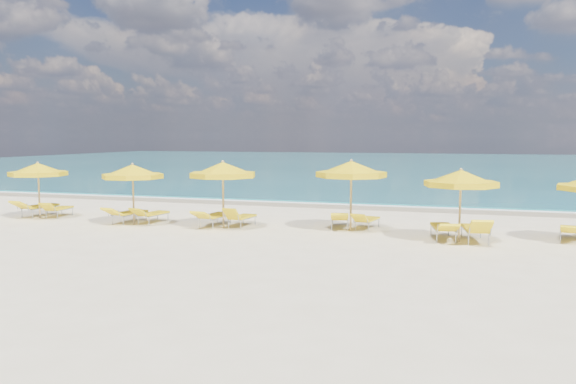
% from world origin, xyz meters
% --- Properties ---
extents(ground_plane, '(120.00, 120.00, 0.00)m').
position_xyz_m(ground_plane, '(0.00, 0.00, 0.00)').
color(ground_plane, beige).
extents(ocean, '(120.00, 80.00, 0.30)m').
position_xyz_m(ocean, '(0.00, 48.00, 0.00)').
color(ocean, '#136870').
rests_on(ocean, ground).
extents(wet_sand_band, '(120.00, 2.60, 0.01)m').
position_xyz_m(wet_sand_band, '(0.00, 7.40, 0.00)').
color(wet_sand_band, tan).
rests_on(wet_sand_band, ground).
extents(foam_line, '(120.00, 1.20, 0.03)m').
position_xyz_m(foam_line, '(0.00, 8.20, 0.00)').
color(foam_line, white).
rests_on(foam_line, ground).
extents(whitecap_near, '(14.00, 0.36, 0.05)m').
position_xyz_m(whitecap_near, '(-6.00, 17.00, 0.00)').
color(whitecap_near, white).
rests_on(whitecap_near, ground).
extents(whitecap_far, '(18.00, 0.30, 0.05)m').
position_xyz_m(whitecap_far, '(8.00, 24.00, 0.00)').
color(whitecap_far, white).
rests_on(whitecap_far, ground).
extents(umbrella_1, '(2.56, 2.56, 2.30)m').
position_xyz_m(umbrella_1, '(-10.05, -0.24, 1.96)').
color(umbrella_1, tan).
rests_on(umbrella_1, ground).
extents(umbrella_2, '(3.05, 3.05, 2.33)m').
position_xyz_m(umbrella_2, '(-5.47, -0.56, 1.99)').
color(umbrella_2, tan).
rests_on(umbrella_2, ground).
extents(umbrella_3, '(2.67, 2.67, 2.46)m').
position_xyz_m(umbrella_3, '(-1.90, -0.31, 2.10)').
color(umbrella_3, tan).
rests_on(umbrella_3, ground).
extents(umbrella_4, '(2.99, 2.99, 2.52)m').
position_xyz_m(umbrella_4, '(2.62, 0.55, 2.15)').
color(umbrella_4, tan).
rests_on(umbrella_4, ground).
extents(umbrella_5, '(2.64, 2.64, 2.34)m').
position_xyz_m(umbrella_5, '(6.31, -0.58, 1.99)').
color(umbrella_5, tan).
rests_on(umbrella_5, ground).
extents(lounger_1_left, '(0.90, 2.11, 0.79)m').
position_xyz_m(lounger_1_left, '(-10.49, 0.22, 0.24)').
color(lounger_1_left, '#A5A8AD').
rests_on(lounger_1_left, ground).
extents(lounger_1_right, '(0.75, 1.74, 0.72)m').
position_xyz_m(lounger_1_right, '(-9.55, 0.28, 0.20)').
color(lounger_1_right, '#A5A8AD').
rests_on(lounger_1_right, ground).
extents(lounger_2_left, '(0.99, 2.00, 0.72)m').
position_xyz_m(lounger_2_left, '(-5.91, -0.22, 0.23)').
color(lounger_2_left, '#A5A8AD').
rests_on(lounger_2_left, ground).
extents(lounger_2_right, '(0.83, 1.82, 0.71)m').
position_xyz_m(lounger_2_right, '(-4.99, -0.01, 0.21)').
color(lounger_2_right, '#A5A8AD').
rests_on(lounger_2_right, ground).
extents(lounger_3_left, '(0.85, 2.03, 0.72)m').
position_xyz_m(lounger_3_left, '(-2.38, -0.04, 0.23)').
color(lounger_3_left, '#A5A8AD').
rests_on(lounger_3_left, ground).
extents(lounger_3_right, '(0.76, 1.71, 0.81)m').
position_xyz_m(lounger_3_right, '(-1.39, 0.18, 0.21)').
color(lounger_3_right, '#A5A8AD').
rests_on(lounger_3_right, ground).
extents(lounger_4_left, '(1.00, 2.05, 0.71)m').
position_xyz_m(lounger_4_left, '(2.12, 1.03, 0.23)').
color(lounger_4_left, '#A5A8AD').
rests_on(lounger_4_left, ground).
extents(lounger_4_right, '(0.84, 1.73, 0.68)m').
position_xyz_m(lounger_4_right, '(3.12, 1.05, 0.20)').
color(lounger_4_right, '#A5A8AD').
rests_on(lounger_4_right, ground).
extents(lounger_5_left, '(1.01, 2.09, 0.72)m').
position_xyz_m(lounger_5_left, '(5.81, -0.29, 0.23)').
color(lounger_5_left, '#A5A8AD').
rests_on(lounger_5_left, ground).
extents(lounger_5_right, '(0.96, 2.07, 0.89)m').
position_xyz_m(lounger_5_right, '(6.79, -0.43, 0.25)').
color(lounger_5_right, '#A5A8AD').
rests_on(lounger_5_right, ground).
extents(lounger_6_left, '(0.83, 1.83, 0.65)m').
position_xyz_m(lounger_6_left, '(9.69, 0.72, 0.21)').
color(lounger_6_left, '#A5A8AD').
rests_on(lounger_6_left, ground).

